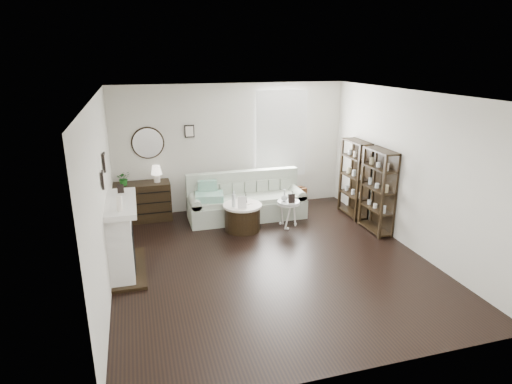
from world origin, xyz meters
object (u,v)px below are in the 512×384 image
object	(u,v)px
drum_table	(242,217)
pedestal_table	(288,203)
sofa	(246,203)
dresser	(141,202)

from	to	relation	value
drum_table	pedestal_table	bearing A→B (deg)	-6.44
sofa	drum_table	world-z (taller)	sofa
drum_table	pedestal_table	size ratio (longest dim) A/B	1.40
pedestal_table	dresser	bearing A→B (deg)	156.99
drum_table	dresser	bearing A→B (deg)	150.06
dresser	pedestal_table	world-z (taller)	dresser
sofa	pedestal_table	world-z (taller)	sofa
pedestal_table	drum_table	bearing A→B (deg)	173.56
dresser	pedestal_table	bearing A→B (deg)	-23.01
drum_table	pedestal_table	world-z (taller)	pedestal_table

